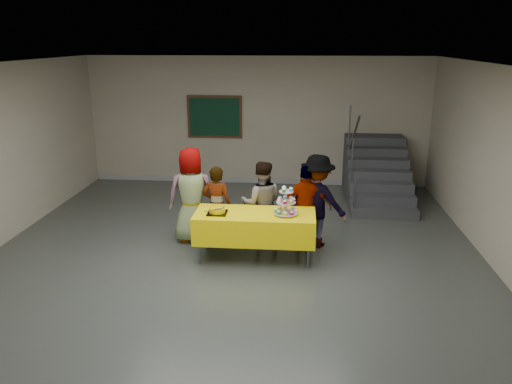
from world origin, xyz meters
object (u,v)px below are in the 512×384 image
bake_table (255,226)px  schoolchild_a (192,195)px  schoolchild_b (217,205)px  schoolchild_d (306,208)px  cupcake_stand (286,204)px  noticeboard (215,117)px  bear_cake (217,210)px  schoolchild_e (317,201)px  schoolchild_c (262,203)px  staircase (376,175)px

bake_table → schoolchild_a: 1.35m
schoolchild_b → schoolchild_d: 1.50m
cupcake_stand → schoolchild_a: (-1.62, 0.70, -0.11)m
schoolchild_a → noticeboard: 3.76m
bake_table → bear_cake: bearing=-172.9°
bake_table → schoolchild_e: bearing=32.4°
bear_cake → schoolchild_d: bearing=22.6°
cupcake_stand → schoolchild_c: size_ratio=0.31×
schoolchild_a → schoolchild_e: schoolchild_a is taller
bake_table → schoolchild_d: size_ratio=1.32×
schoolchild_c → staircase: 3.69m
schoolchild_b → schoolchild_c: 0.76m
staircase → noticeboard: noticeboard is taller
bake_table → bear_cake: size_ratio=5.25×
noticeboard → schoolchild_c: bearing=-69.3°
schoolchild_a → schoolchild_c: 1.20m
schoolchild_c → schoolchild_e: (0.92, -0.01, 0.06)m
noticeboard → schoolchild_e: bearing=-58.0°
bake_table → schoolchild_e: (0.98, 0.62, 0.23)m
schoolchild_b → noticeboard: size_ratio=1.05×
schoolchild_c → staircase: bearing=-133.6°
bear_cake → schoolchild_d: 1.50m
schoolchild_a → schoolchild_e: size_ratio=1.04×
schoolchild_c → schoolchild_e: size_ratio=0.92×
schoolchild_a → schoolchild_b: size_ratio=1.21×
schoolchild_a → staircase: staircase is taller
cupcake_stand → bear_cake: 1.07m
bake_table → schoolchild_a: (-1.14, 0.67, 0.27)m
staircase → noticeboard: size_ratio=1.85×
bear_cake → schoolchild_a: size_ratio=0.22×
schoolchild_c → schoolchild_e: schoolchild_e is taller
schoolchild_b → bear_cake: bearing=105.0°
schoolchild_c → bear_cake: bearing=42.7°
schoolchild_a → noticeboard: bearing=-94.6°
staircase → schoolchild_d: bearing=-117.5°
schoolchild_b → cupcake_stand: bearing=157.5°
cupcake_stand → schoolchild_c: bearing=123.1°
schoolchild_b → schoolchild_e: schoolchild_e is taller
bake_table → bear_cake: 0.65m
bake_table → schoolchild_b: schoolchild_b is taller
schoolchild_a → schoolchild_d: (1.94, -0.16, -0.11)m
schoolchild_d → noticeboard: size_ratio=1.09×
schoolchild_b → bake_table: bearing=145.1°
cupcake_stand → schoolchild_d: (0.32, 0.53, -0.23)m
schoolchild_a → schoolchild_e: 2.12m
schoolchild_d → schoolchild_a: bearing=-6.3°
bake_table → schoolchild_c: schoolchild_c is taller
schoolchild_d → staircase: 3.39m
schoolchild_a → staircase: size_ratio=0.69×
cupcake_stand → bear_cake: (-1.06, -0.04, -0.11)m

